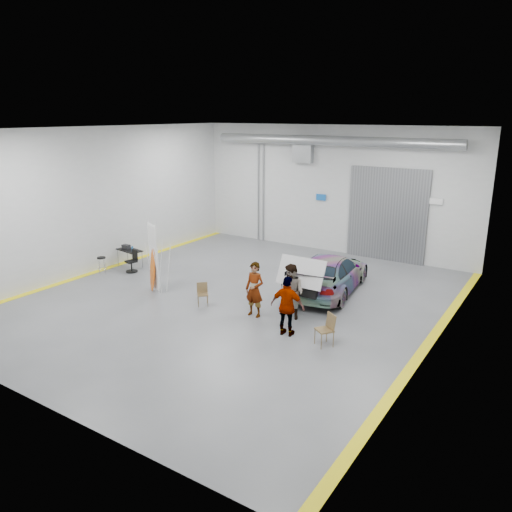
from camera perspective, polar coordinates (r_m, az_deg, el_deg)
The scene contains 13 objects.
ground at distance 18.18m, azimuth -2.40°, elevation -4.95°, with size 16.00×16.00×0.00m, color #56585D.
room_shell at distance 18.86m, azimuth 2.00°, elevation 8.63°, with size 14.02×16.18×6.01m.
sedan_car at distance 18.90m, azimuth 8.43°, elevation -1.98°, with size 2.02×4.96×1.44m, color silver.
person_a at distance 16.40m, azimuth -0.16°, elevation -3.84°, with size 0.67×0.44×1.85m, color #8C5B4C.
person_b at distance 16.27m, azimuth 4.09°, elevation -4.09°, with size 0.90×0.69×1.84m, color slate.
person_c at distance 15.03m, azimuth 3.62°, elevation -5.75°, with size 1.08×0.45×1.87m, color brown.
surfboard_display at distance 18.96m, azimuth -11.53°, elevation -0.82°, with size 0.73×0.43×2.75m.
folding_chair_near at distance 17.63m, azimuth -6.08°, elevation -4.86°, with size 0.52×0.59×0.79m.
folding_chair_far at distance 14.73m, azimuth 7.81°, elevation -9.03°, with size 0.62×0.69×0.96m.
shop_stool at distance 21.84m, azimuth -17.20°, elevation -1.05°, with size 0.37×0.37×0.73m.
work_table at distance 22.50m, azimuth -14.36°, elevation 0.72°, with size 1.29×0.78×0.99m.
office_chair at distance 21.77m, azimuth -13.96°, elevation -0.71°, with size 0.51×0.53×0.94m.
trunk_lid at distance 16.76m, azimuth 5.32°, elevation -1.56°, with size 1.68×1.02×0.04m, color silver.
Camera 1 is at (9.87, -13.81, 6.49)m, focal length 35.00 mm.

